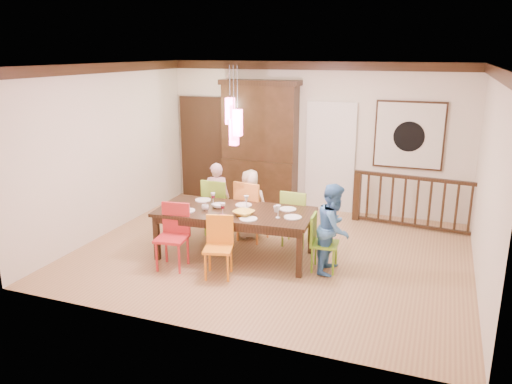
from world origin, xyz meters
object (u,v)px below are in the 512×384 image
(person_far_left, at_px, (217,198))
(person_far_mid, at_px, (250,204))
(chair_far_left, at_px, (219,202))
(person_end_right, at_px, (334,228))
(dining_table, at_px, (235,215))
(china_hutch, at_px, (260,144))
(chair_end_right, at_px, (325,239))
(balustrade, at_px, (417,202))

(person_far_left, bearing_deg, person_far_mid, 156.36)
(chair_far_left, bearing_deg, person_far_left, -44.26)
(person_far_left, distance_m, person_end_right, 2.43)
(dining_table, bearing_deg, person_end_right, -3.95)
(person_far_mid, bearing_deg, chair_far_left, -8.60)
(china_hutch, xyz_separation_m, person_far_left, (-0.16, -1.76, -0.65))
(china_hutch, height_order, person_end_right, china_hutch)
(dining_table, relative_size, chair_far_left, 2.46)
(person_far_mid, bearing_deg, person_far_left, -15.45)
(chair_far_left, height_order, chair_end_right, chair_far_left)
(china_hutch, height_order, balustrade, china_hutch)
(person_far_mid, relative_size, person_end_right, 0.91)
(person_far_mid, bearing_deg, dining_table, 85.72)
(chair_far_left, xyz_separation_m, person_end_right, (2.18, -0.82, 0.08))
(dining_table, relative_size, person_end_right, 1.87)
(dining_table, xyz_separation_m, person_far_mid, (-0.08, 0.84, -0.08))
(dining_table, xyz_separation_m, balustrade, (2.54, 2.31, -0.18))
(chair_far_left, xyz_separation_m, chair_end_right, (2.07, -0.84, -0.09))
(china_hutch, height_order, person_far_mid, china_hutch)
(dining_table, bearing_deg, chair_end_right, -4.86)
(balustrade, bearing_deg, chair_end_right, -110.28)
(dining_table, height_order, chair_far_left, chair_far_left)
(chair_far_left, xyz_separation_m, china_hutch, (0.08, 1.83, 0.71))
(dining_table, relative_size, person_far_left, 1.96)
(chair_end_right, distance_m, person_end_right, 0.21)
(person_far_mid, bearing_deg, balustrade, -160.30)
(china_hutch, bearing_deg, dining_table, -77.82)
(chair_far_left, relative_size, person_far_mid, 0.84)
(china_hutch, relative_size, person_far_left, 2.04)
(chair_far_left, xyz_separation_m, person_far_mid, (0.58, 0.01, 0.02))
(chair_end_right, relative_size, balustrade, 0.36)
(person_far_left, bearing_deg, chair_end_right, 138.89)
(dining_table, bearing_deg, balustrade, 38.17)
(person_far_left, xyz_separation_m, person_end_right, (2.26, -0.90, 0.03))
(chair_far_left, bearing_deg, dining_table, 129.73)
(chair_far_left, distance_m, person_far_left, 0.12)
(china_hutch, bearing_deg, person_far_left, -95.11)
(chair_end_right, height_order, person_far_mid, person_far_mid)
(chair_end_right, bearing_deg, dining_table, 85.11)
(person_far_left, bearing_deg, china_hutch, -112.95)
(chair_end_right, xyz_separation_m, person_end_right, (0.12, 0.02, 0.17))
(person_far_mid, bearing_deg, person_end_right, 142.98)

